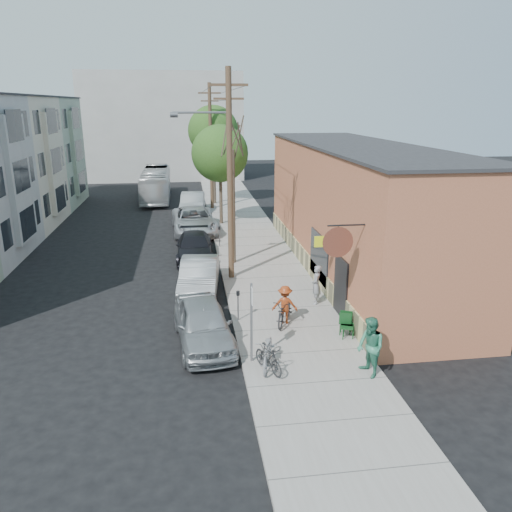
{
  "coord_description": "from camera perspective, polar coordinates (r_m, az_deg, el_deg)",
  "views": [
    {
      "loc": [
        0.41,
        -19.42,
        8.52
      ],
      "look_at": [
        3.57,
        3.34,
        1.5
      ],
      "focal_mm": 35.0,
      "sensor_mm": 36.0,
      "label": 1
    }
  ],
  "objects": [
    {
      "name": "tree_leafy_far",
      "position": [
        43.71,
        -4.91,
        14.04
      ],
      "size": [
        4.27,
        4.27,
        8.32
      ],
      "color": "#44392C",
      "rests_on": "sidewalk"
    },
    {
      "name": "car_4",
      "position": [
        40.59,
        -7.26,
        5.96
      ],
      "size": [
        2.18,
        5.29,
        1.7
      ],
      "primitive_type": "imported",
      "rotation": [
        0.0,
        0.0,
        -0.07
      ],
      "color": "#999DA0",
      "rests_on": "ground"
    },
    {
      "name": "car_1",
      "position": [
        23.45,
        -6.52,
        -2.35
      ],
      "size": [
        2.15,
        4.99,
        1.6
      ],
      "primitive_type": "imported",
      "rotation": [
        0.0,
        0.0,
        -0.1
      ],
      "color": "gray",
      "rests_on": "ground"
    },
    {
      "name": "tree_bare",
      "position": [
        26.78,
        -2.64,
        5.53
      ],
      "size": [
        0.24,
        0.24,
        6.12
      ],
      "color": "#44392C",
      "rests_on": "sidewalk"
    },
    {
      "name": "parked_bike_b",
      "position": [
        16.82,
        1.39,
        -10.79
      ],
      "size": [
        1.22,
        2.14,
        1.06
      ],
      "primitive_type": "imported",
      "rotation": [
        0.0,
        0.0,
        -0.27
      ],
      "color": "slate",
      "rests_on": "sidewalk"
    },
    {
      "name": "car_0",
      "position": [
        18.51,
        -6.03,
        -7.71
      ],
      "size": [
        2.4,
        4.94,
        1.63
      ],
      "primitive_type": "imported",
      "rotation": [
        0.0,
        0.0,
        0.1
      ],
      "color": "#A3A7AB",
      "rests_on": "ground"
    },
    {
      "name": "sign_post",
      "position": [
        16.6,
        -0.52,
        -6.77
      ],
      "size": [
        0.07,
        0.45,
        2.8
      ],
      "color": "slate",
      "rests_on": "sidewalk"
    },
    {
      "name": "parked_bike_a",
      "position": [
        16.53,
        1.43,
        -11.63
      ],
      "size": [
        1.02,
        1.55,
        0.91
      ],
      "primitive_type": "imported",
      "rotation": [
        0.0,
        0.0,
        0.43
      ],
      "color": "black",
      "rests_on": "sidewalk"
    },
    {
      "name": "parking_meter_far",
      "position": [
        30.48,
        -4.2,
        2.62
      ],
      "size": [
        0.14,
        0.14,
        1.24
      ],
      "color": "slate",
      "rests_on": "sidewalk"
    },
    {
      "name": "cyclist",
      "position": [
        19.81,
        3.31,
        -5.56
      ],
      "size": [
        1.1,
        0.77,
        1.56
      ],
      "primitive_type": "imported",
      "rotation": [
        0.0,
        0.0,
        2.94
      ],
      "color": "maroon",
      "rests_on": "sidewalk"
    },
    {
      "name": "utility_pole_near",
      "position": [
        24.03,
        -3.15,
        9.52
      ],
      "size": [
        3.57,
        0.28,
        10.0
      ],
      "color": "#503A28",
      "rests_on": "sidewalk"
    },
    {
      "name": "sidewalk",
      "position": [
        31.8,
        -0.69,
        1.58
      ],
      "size": [
        4.5,
        58.0,
        0.15
      ],
      "primitive_type": "cube",
      "color": "gray",
      "rests_on": "ground"
    },
    {
      "name": "bus",
      "position": [
        47.42,
        -11.37,
        8.07
      ],
      "size": [
        2.52,
        10.36,
        2.88
      ],
      "primitive_type": "imported",
      "rotation": [
        0.0,
        0.0,
        0.01
      ],
      "color": "white",
      "rests_on": "ground"
    },
    {
      "name": "car_3",
      "position": [
        34.53,
        -7.08,
        4.04
      ],
      "size": [
        3.21,
        6.35,
        1.72
      ],
      "primitive_type": "imported",
      "rotation": [
        0.0,
        0.0,
        0.06
      ],
      "color": "silver",
      "rests_on": "ground"
    },
    {
      "name": "patio_chair_b",
      "position": [
        19.27,
        10.42,
        -7.62
      ],
      "size": [
        0.66,
        0.66,
        0.88
      ],
      "primitive_type": null,
      "rotation": [
        0.0,
        0.0,
        -0.42
      ],
      "color": "#103C19",
      "rests_on": "sidewalk"
    },
    {
      "name": "cafe_building",
      "position": [
        26.4,
        11.27,
        5.26
      ],
      "size": [
        6.6,
        20.2,
        6.61
      ],
      "color": "#AB5E3F",
      "rests_on": "ground"
    },
    {
      "name": "parking_meter_near",
      "position": [
        20.03,
        -2.06,
        -5.13
      ],
      "size": [
        0.14,
        0.14,
        1.24
      ],
      "color": "slate",
      "rests_on": "sidewalk"
    },
    {
      "name": "end_cap_building",
      "position": [
        61.52,
        -10.47,
        14.36
      ],
      "size": [
        18.0,
        8.0,
        12.0
      ],
      "primitive_type": "cube",
      "color": "#AAA9A4",
      "rests_on": "ground"
    },
    {
      "name": "patron_grey",
      "position": [
        21.81,
        6.9,
        -3.27
      ],
      "size": [
        0.56,
        0.72,
        1.73
      ],
      "primitive_type": "imported",
      "rotation": [
        0.0,
        0.0,
        -1.83
      ],
      "color": "gray",
      "rests_on": "sidewalk"
    },
    {
      "name": "utility_pole_far",
      "position": [
        41.57,
        -5.19,
        12.53
      ],
      "size": [
        1.8,
        0.28,
        10.0
      ],
      "color": "#503A28",
      "rests_on": "sidewalk"
    },
    {
      "name": "car_2",
      "position": [
        28.64,
        -7.04,
        1.05
      ],
      "size": [
        2.11,
        5.01,
        1.45
      ],
      "primitive_type": "imported",
      "rotation": [
        0.0,
        0.0,
        -0.02
      ],
      "color": "black",
      "rests_on": "ground"
    },
    {
      "name": "patio_chair_a",
      "position": [
        19.04,
        10.32,
        -7.92
      ],
      "size": [
        0.61,
        0.61,
        0.88
      ],
      "primitive_type": null,
      "rotation": [
        0.0,
        0.0,
        -0.26
      ],
      "color": "#103C19",
      "rests_on": "sidewalk"
    },
    {
      "name": "tree_leafy_mid",
      "position": [
        35.94,
        -4.14,
        11.59
      ],
      "size": [
        4.02,
        4.02,
        7.04
      ],
      "color": "#44392C",
      "rests_on": "sidewalk"
    },
    {
      "name": "patron_green",
      "position": [
        16.46,
        12.93,
        -10.13
      ],
      "size": [
        0.94,
        1.1,
        1.98
      ],
      "primitive_type": "imported",
      "rotation": [
        0.0,
        0.0,
        -1.35
      ],
      "color": "#317C5E",
      "rests_on": "sidewalk"
    },
    {
      "name": "ground",
      "position": [
        21.21,
        -8.4,
        -6.89
      ],
      "size": [
        120.0,
        120.0,
        0.0
      ],
      "primitive_type": "plane",
      "color": "black"
    },
    {
      "name": "cyclist_bike",
      "position": [
        19.91,
        3.3,
        -6.23
      ],
      "size": [
        1.44,
        2.12,
        1.06
      ],
      "primitive_type": "imported",
      "rotation": [
        0.0,
        0.0,
        -0.41
      ],
      "color": "black",
      "rests_on": "sidewalk"
    }
  ]
}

